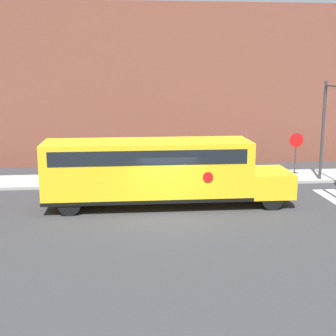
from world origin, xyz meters
name	(u,v)px	position (x,y,z in m)	size (l,w,h in m)	color
ground_plane	(168,215)	(0.00, 0.00, 0.00)	(60.00, 60.00, 0.00)	#333335
sidewalk_strip	(157,179)	(0.00, 6.50, 0.07)	(44.00, 3.00, 0.15)	#9E9E99
building_backdrop	(150,85)	(0.00, 13.00, 5.19)	(32.00, 4.00, 10.39)	brown
school_bus	(156,169)	(-0.42, 1.44, 1.75)	(11.27, 2.57, 3.05)	yellow
stop_sign	(296,149)	(7.81, 5.86, 1.83)	(0.79, 0.10, 2.70)	#38383A
traffic_light	(334,117)	(9.12, 4.11, 3.76)	(0.28, 4.02, 5.61)	#38383A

